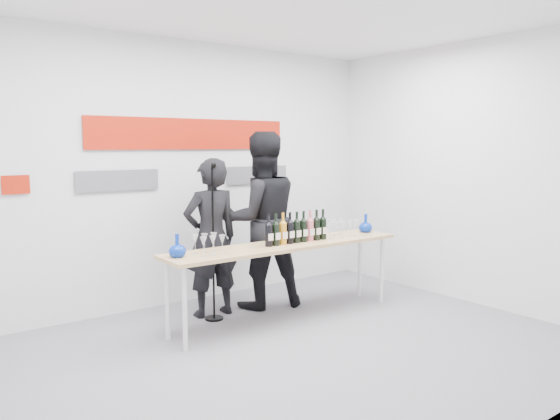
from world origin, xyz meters
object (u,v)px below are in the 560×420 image
Objects in this scene: presenter_right at (261,220)px; mic_stand at (214,273)px; tasting_table at (286,249)px; presenter_left at (211,238)px.

presenter_right reaches higher than mic_stand.
presenter_right is at bearing 13.01° from mic_stand.
mic_stand is at bearing 23.93° from presenter_right.
presenter_right is at bearing 83.48° from tasting_table.
presenter_left is (-0.54, 0.60, 0.10)m from tasting_table.
presenter_right is at bearing -179.92° from presenter_left.
tasting_table is 1.63× the size of mic_stand.
tasting_table is at bearing 136.85° from presenter_left.
mic_stand is at bearing 144.42° from tasting_table.
presenter_right is (0.62, -0.05, 0.14)m from presenter_left.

